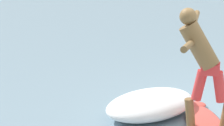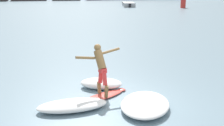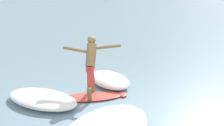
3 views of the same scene
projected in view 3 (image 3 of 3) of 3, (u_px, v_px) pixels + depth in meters
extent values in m
plane|color=#728E9F|center=(102.00, 114.00, 5.85)|extent=(200.00, 200.00, 0.00)
ellipsoid|color=#DD4D43|center=(91.00, 96.00, 6.61)|extent=(1.89, 1.50, 0.09)
ellipsoid|color=#DD4D43|center=(123.00, 94.00, 6.73)|extent=(0.39, 0.40, 0.08)
ellipsoid|color=#2D2D33|center=(91.00, 96.00, 6.61)|extent=(1.91, 1.52, 0.04)
cone|color=black|center=(66.00, 101.00, 6.56)|extent=(0.07, 0.07, 0.14)
cone|color=black|center=(70.00, 104.00, 6.43)|extent=(0.07, 0.07, 0.14)
cone|color=black|center=(70.00, 98.00, 6.72)|extent=(0.07, 0.07, 0.14)
cylinder|color=brown|center=(93.00, 85.00, 6.76)|extent=(0.18, 0.21, 0.42)
cylinder|color=red|center=(92.00, 74.00, 6.49)|extent=(0.22, 0.26, 0.46)
cylinder|color=brown|center=(89.00, 93.00, 6.28)|extent=(0.18, 0.21, 0.42)
cylinder|color=red|center=(90.00, 78.00, 6.23)|extent=(0.22, 0.26, 0.46)
cube|color=red|center=(90.00, 68.00, 6.26)|extent=(0.28, 0.31, 0.16)
cylinder|color=brown|center=(91.00, 55.00, 6.29)|extent=(0.46, 0.65, 0.72)
sphere|color=brown|center=(92.00, 40.00, 6.30)|extent=(0.24, 0.24, 0.24)
cylinder|color=brown|center=(75.00, 50.00, 6.41)|extent=(0.70, 0.32, 0.21)
cylinder|color=brown|center=(108.00, 47.00, 6.27)|extent=(0.70, 0.32, 0.20)
ellipsoid|color=white|center=(109.00, 80.00, 7.36)|extent=(1.84, 1.50, 0.36)
ellipsoid|color=white|center=(42.00, 99.00, 6.30)|extent=(2.30, 1.19, 0.29)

